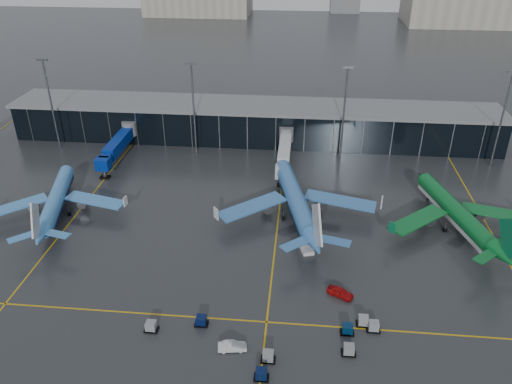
# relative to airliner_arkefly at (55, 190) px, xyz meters

# --- Properties ---
(ground) EXTENTS (600.00, 600.00, 0.00)m
(ground) POSITION_rel_airliner_arkefly_xyz_m (39.17, -15.10, -5.62)
(ground) COLOR #282B2D
(ground) RESTS_ON ground
(terminal_pier) EXTENTS (142.00, 17.00, 10.70)m
(terminal_pier) POSITION_rel_airliner_arkefly_xyz_m (39.17, 46.90, -0.20)
(terminal_pier) COLOR black
(terminal_pier) RESTS_ON ground
(jet_bridges) EXTENTS (94.00, 27.50, 7.20)m
(jet_bridges) POSITION_rel_airliner_arkefly_xyz_m (4.17, 27.89, -1.07)
(jet_bridges) COLOR #595B60
(jet_bridges) RESTS_ON ground
(flood_masts) EXTENTS (203.00, 0.50, 25.50)m
(flood_masts) POSITION_rel_airliner_arkefly_xyz_m (44.17, 34.90, 8.19)
(flood_masts) COLOR #595B60
(flood_masts) RESTS_ON ground
(distant_hangars) EXTENTS (260.00, 71.00, 22.00)m
(distant_hangars) POSITION_rel_airliner_arkefly_xyz_m (89.11, 254.98, 3.17)
(distant_hangars) COLOR #B2AD99
(distant_hangars) RESTS_ON ground
(taxi_lines) EXTENTS (220.00, 120.00, 0.02)m
(taxi_lines) POSITION_rel_airliner_arkefly_xyz_m (49.17, -4.49, -5.61)
(taxi_lines) COLOR gold
(taxi_lines) RESTS_ON ground
(airliner_arkefly) EXTENTS (40.29, 43.48, 11.24)m
(airliner_arkefly) POSITION_rel_airliner_arkefly_xyz_m (0.00, 0.00, 0.00)
(airliner_arkefly) COLOR #438EDC
(airliner_arkefly) RESTS_ON ground
(airliner_klm_near) EXTENTS (45.64, 49.48, 12.96)m
(airliner_klm_near) POSITION_rel_airliner_arkefly_xyz_m (52.68, 4.39, 0.86)
(airliner_klm_near) COLOR #3B77C1
(airliner_klm_near) RESTS_ON ground
(airliner_aer_lingus) EXTENTS (42.67, 46.04, 11.89)m
(airliner_aer_lingus) POSITION_rel_airliner_arkefly_xyz_m (86.49, 2.83, 0.32)
(airliner_aer_lingus) COLOR #0C662A
(airliner_aer_lingus) RESTS_ON ground
(baggage_carts) EXTENTS (37.59, 13.85, 1.70)m
(baggage_carts) POSITION_rel_airliner_arkefly_xyz_m (53.03, -33.96, -4.86)
(baggage_carts) COLOR black
(baggage_carts) RESTS_ON ground
(mobile_airstair) EXTENTS (3.03, 3.70, 3.45)m
(mobile_airstair) POSITION_rel_airliner_arkefly_xyz_m (55.53, -9.57, -4.85)
(mobile_airstair) COLOR white
(mobile_airstair) RESTS_ON ground
(service_van_red) EXTENTS (5.07, 3.93, 1.61)m
(service_van_red) POSITION_rel_airliner_arkefly_xyz_m (61.44, -22.40, -4.81)
(service_van_red) COLOR #B20D0E
(service_van_red) RESTS_ON ground
(service_van_white) EXTENTS (4.59, 2.23, 1.45)m
(service_van_white) POSITION_rel_airliner_arkefly_xyz_m (44.41, -36.58, -4.89)
(service_van_white) COLOR silver
(service_van_white) RESTS_ON ground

